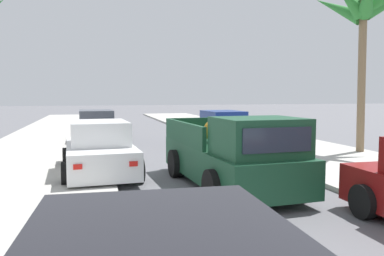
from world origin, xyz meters
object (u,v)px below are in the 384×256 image
at_px(car_left_mid, 222,129).
at_px(pickup_truck, 232,156).
at_px(car_left_far, 99,150).
at_px(palm_tree_left_mid, 365,10).
at_px(car_left_near, 96,128).

bearing_deg(car_left_mid, pickup_truck, -107.30).
bearing_deg(car_left_far, palm_tree_left_mid, 8.15).
bearing_deg(pickup_truck, palm_tree_left_mid, 29.68).
xyz_separation_m(pickup_truck, car_left_mid, (2.44, 7.84, -0.07)).
height_order(pickup_truck, palm_tree_left_mid, palm_tree_left_mid).
distance_m(pickup_truck, car_left_mid, 8.21).
xyz_separation_m(pickup_truck, palm_tree_left_mid, (6.57, 3.74, 4.61)).
distance_m(pickup_truck, car_left_near, 10.35).
xyz_separation_m(car_left_near, palm_tree_left_mid, (9.68, -6.13, 4.68)).
height_order(car_left_mid, car_left_far, same).
xyz_separation_m(pickup_truck, car_left_far, (-3.10, 2.36, -0.07)).
xyz_separation_m(car_left_near, car_left_mid, (5.55, -2.04, 0.00)).
distance_m(pickup_truck, palm_tree_left_mid, 8.85).
height_order(pickup_truck, car_left_far, pickup_truck).
bearing_deg(car_left_mid, car_left_near, 159.84).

